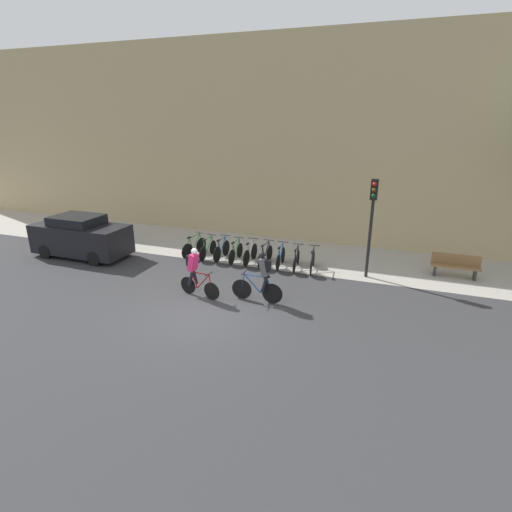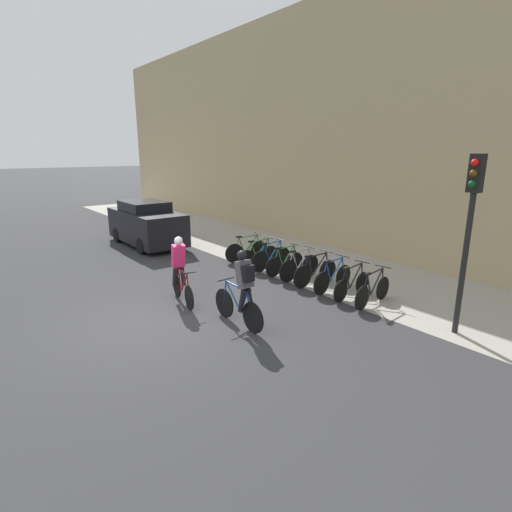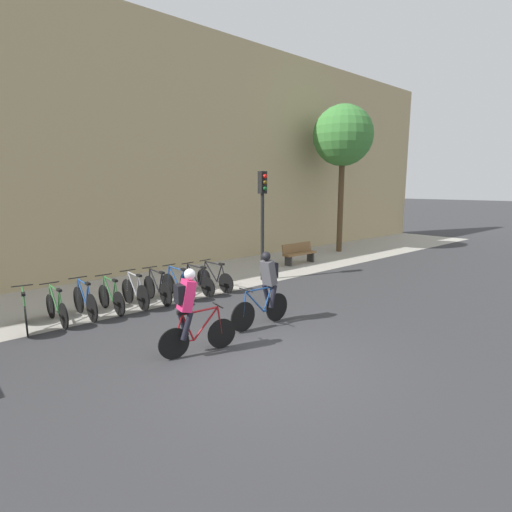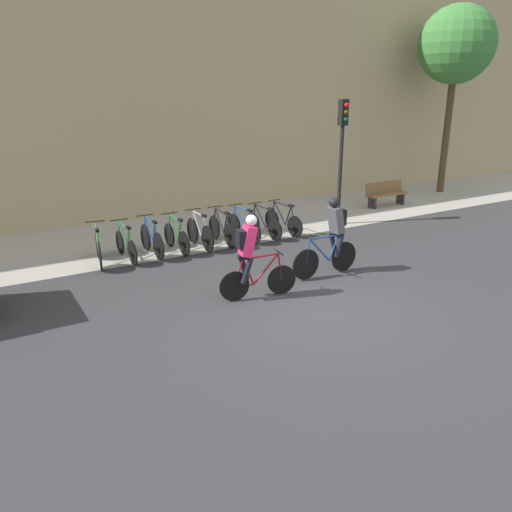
{
  "view_description": "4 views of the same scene",
  "coord_description": "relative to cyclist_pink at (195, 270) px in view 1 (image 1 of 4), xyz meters",
  "views": [
    {
      "loc": [
        5.55,
        -10.1,
        5.96
      ],
      "look_at": [
        0.69,
        3.2,
        1.0
      ],
      "focal_mm": 28.0,
      "sensor_mm": 36.0,
      "label": 1
    },
    {
      "loc": [
        8.26,
        -3.4,
        3.86
      ],
      "look_at": [
        -0.37,
        3.39,
        0.98
      ],
      "focal_mm": 28.0,
      "sensor_mm": 36.0,
      "label": 2
    },
    {
      "loc": [
        -4.85,
        -5.23,
        3.31
      ],
      "look_at": [
        1.55,
        1.93,
        1.63
      ],
      "focal_mm": 28.0,
      "sensor_mm": 36.0,
      "label": 3
    },
    {
      "loc": [
        -5.56,
        -6.94,
        4.0
      ],
      "look_at": [
        -0.47,
        1.6,
        0.74
      ],
      "focal_mm": 35.0,
      "sensor_mm": 36.0,
      "label": 4
    }
  ],
  "objects": [
    {
      "name": "parked_bike_2",
      "position": [
        -0.74,
        3.77,
        -0.53
      ],
      "size": [
        0.46,
        1.67,
        0.99
      ],
      "color": "black",
      "rests_on": "ground"
    },
    {
      "name": "cyclist_grey",
      "position": [
        2.34,
        0.32,
        -0.0
      ],
      "size": [
        1.81,
        0.46,
        1.79
      ],
      "color": "black",
      "rests_on": "ground"
    },
    {
      "name": "parked_bike_0",
      "position": [
        -2.09,
        3.77,
        -0.54
      ],
      "size": [
        0.47,
        1.69,
        0.98
      ],
      "color": "black",
      "rests_on": "ground"
    },
    {
      "name": "building_facade",
      "position": [
        0.84,
        8.09,
        3.86
      ],
      "size": [
        44.0,
        0.6,
        9.62
      ],
      "primitive_type": "cube",
      "color": "tan",
      "rests_on": "ground"
    },
    {
      "name": "parked_bike_6",
      "position": [
        1.97,
        3.77,
        -0.55
      ],
      "size": [
        0.46,
        1.67,
        0.97
      ],
      "color": "black",
      "rests_on": "ground"
    },
    {
      "name": "ground",
      "position": [
        0.84,
        -1.21,
        -0.95
      ],
      "size": [
        200.0,
        200.0,
        0.0
      ],
      "primitive_type": "plane",
      "color": "#333335"
    },
    {
      "name": "parked_car",
      "position": [
        -6.78,
        2.01,
        -0.05
      ],
      "size": [
        4.3,
        1.84,
        1.85
      ],
      "color": "black",
      "rests_on": "ground"
    },
    {
      "name": "parked_bike_5",
      "position": [
        1.29,
        3.77,
        -0.54
      ],
      "size": [
        0.46,
        1.73,
        0.98
      ],
      "color": "black",
      "rests_on": "ground"
    },
    {
      "name": "kerb_strip",
      "position": [
        0.84,
        5.54,
        -0.94
      ],
      "size": [
        44.0,
        4.5,
        0.01
      ],
      "primitive_type": "cube",
      "color": "#A39E93",
      "rests_on": "ground"
    },
    {
      "name": "parked_bike_4",
      "position": [
        0.61,
        3.77,
        -0.53
      ],
      "size": [
        0.46,
        1.66,
        0.99
      ],
      "color": "black",
      "rests_on": "ground"
    },
    {
      "name": "cyclist_pink",
      "position": [
        0.0,
        0.0,
        0.0
      ],
      "size": [
        1.64,
        0.54,
        1.75
      ],
      "color": "black",
      "rests_on": "ground"
    },
    {
      "name": "parked_bike_8",
      "position": [
        3.32,
        3.77,
        -0.56
      ],
      "size": [
        0.46,
        1.68,
        0.95
      ],
      "color": "black",
      "rests_on": "ground"
    },
    {
      "name": "traffic_light_pole",
      "position": [
        5.45,
        3.82,
        1.69
      ],
      "size": [
        0.26,
        0.3,
        3.82
      ],
      "color": "black",
      "rests_on": "ground"
    },
    {
      "name": "bench",
      "position": [
        8.7,
        5.01,
        -0.47
      ],
      "size": [
        1.78,
        0.44,
        0.89
      ],
      "color": "brown",
      "rests_on": "ground"
    },
    {
      "name": "parked_bike_3",
      "position": [
        -0.06,
        3.77,
        -0.55
      ],
      "size": [
        0.46,
        1.62,
        0.96
      ],
      "color": "black",
      "rests_on": "ground"
    },
    {
      "name": "parked_bike_7",
      "position": [
        2.64,
        3.77,
        -0.57
      ],
      "size": [
        0.46,
        1.65,
        0.94
      ],
      "color": "black",
      "rests_on": "ground"
    },
    {
      "name": "parked_bike_1",
      "position": [
        -1.41,
        3.77,
        -0.56
      ],
      "size": [
        0.46,
        1.67,
        0.94
      ],
      "color": "black",
      "rests_on": "ground"
    }
  ]
}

